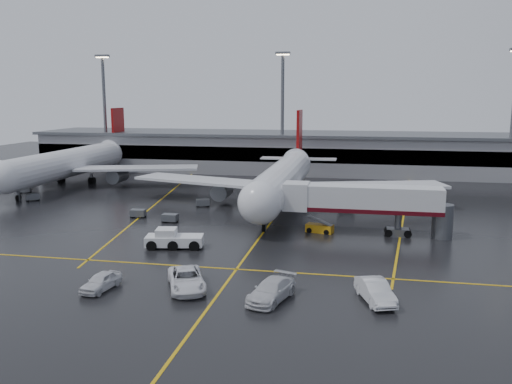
# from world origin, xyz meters

# --- Properties ---
(ground) EXTENTS (220.00, 220.00, 0.00)m
(ground) POSITION_xyz_m (0.00, 0.00, 0.00)
(ground) COLOR black
(ground) RESTS_ON ground
(apron_line_centre) EXTENTS (0.25, 90.00, 0.02)m
(apron_line_centre) POSITION_xyz_m (0.00, 0.00, 0.01)
(apron_line_centre) COLOR gold
(apron_line_centre) RESTS_ON ground
(apron_line_stop) EXTENTS (60.00, 0.25, 0.02)m
(apron_line_stop) POSITION_xyz_m (0.00, -22.00, 0.01)
(apron_line_stop) COLOR gold
(apron_line_stop) RESTS_ON ground
(apron_line_left) EXTENTS (9.99, 69.35, 0.02)m
(apron_line_left) POSITION_xyz_m (-20.00, 10.00, 0.01)
(apron_line_left) COLOR gold
(apron_line_left) RESTS_ON ground
(apron_line_right) EXTENTS (7.57, 69.64, 0.02)m
(apron_line_right) POSITION_xyz_m (18.00, 10.00, 0.01)
(apron_line_right) COLOR gold
(apron_line_right) RESTS_ON ground
(terminal) EXTENTS (122.00, 19.00, 8.60)m
(terminal) POSITION_xyz_m (0.00, 47.93, 4.32)
(terminal) COLOR gray
(terminal) RESTS_ON ground
(light_mast_left) EXTENTS (3.00, 1.20, 25.45)m
(light_mast_left) POSITION_xyz_m (-45.00, 42.00, 14.47)
(light_mast_left) COLOR #595B60
(light_mast_left) RESTS_ON ground
(light_mast_mid) EXTENTS (3.00, 1.20, 25.45)m
(light_mast_mid) POSITION_xyz_m (-5.00, 42.00, 14.47)
(light_mast_mid) COLOR #595B60
(light_mast_mid) RESTS_ON ground
(main_airliner) EXTENTS (48.80, 45.60, 14.10)m
(main_airliner) POSITION_xyz_m (0.00, 9.70, 4.21)
(main_airliner) COLOR silver
(main_airliner) RESTS_ON ground
(second_airliner) EXTENTS (48.80, 45.60, 14.10)m
(second_airliner) POSITION_xyz_m (-42.00, 21.70, 4.21)
(second_airliner) COLOR silver
(second_airliner) RESTS_ON ground
(jet_bridge) EXTENTS (19.90, 3.40, 6.05)m
(jet_bridge) POSITION_xyz_m (11.87, -6.00, 3.93)
(jet_bridge) COLOR silver
(jet_bridge) RESTS_ON ground
(pushback_tractor) EXTENTS (6.56, 3.65, 2.22)m
(pushback_tractor) POSITION_xyz_m (-8.57, -15.94, 0.88)
(pushback_tractor) COLOR silver
(pushback_tractor) RESTS_ON ground
(belt_loader) EXTENTS (3.52, 2.22, 2.08)m
(belt_loader) POSITION_xyz_m (6.73, -6.11, 0.51)
(belt_loader) COLOR orange
(belt_loader) RESTS_ON ground
(service_van_a) EXTENTS (5.18, 6.93, 1.75)m
(service_van_a) POSITION_xyz_m (-2.98, -28.09, 0.87)
(service_van_a) COLOR white
(service_van_a) RESTS_ON ground
(service_van_b) EXTENTS (3.94, 6.27, 1.69)m
(service_van_b) POSITION_xyz_m (4.60, -29.20, 0.85)
(service_van_b) COLOR silver
(service_van_b) RESTS_ON ground
(service_van_c) EXTENTS (3.52, 5.71, 1.78)m
(service_van_c) POSITION_xyz_m (12.88, -27.85, 0.89)
(service_van_c) COLOR silver
(service_van_c) RESTS_ON ground
(service_van_d) EXTENTS (2.40, 4.61, 1.50)m
(service_van_d) POSITION_xyz_m (-10.13, -29.65, 0.75)
(service_van_d) COLOR silver
(service_van_d) RESTS_ON ground
(baggage_cart_a) EXTENTS (2.01, 1.31, 1.12)m
(baggage_cart_a) POSITION_xyz_m (-13.09, -4.51, 0.63)
(baggage_cart_a) COLOR #595B60
(baggage_cart_a) RESTS_ON ground
(baggage_cart_b) EXTENTS (2.12, 1.50, 1.12)m
(baggage_cart_b) POSITION_xyz_m (-18.39, -2.60, 0.63)
(baggage_cart_b) COLOR #595B60
(baggage_cart_b) RESTS_ON ground
(baggage_cart_c) EXTENTS (2.32, 1.90, 1.12)m
(baggage_cart_c) POSITION_xyz_m (-11.82, 6.28, 0.63)
(baggage_cart_c) COLOR #595B60
(baggage_cart_c) RESTS_ON ground
(baggage_cart_d) EXTENTS (2.33, 1.91, 1.12)m
(baggage_cart_d) POSITION_xyz_m (-45.36, 11.58, 0.63)
(baggage_cart_d) COLOR #595B60
(baggage_cart_d) RESTS_ON ground
(baggage_cart_e) EXTENTS (2.36, 2.29, 1.12)m
(baggage_cart_e) POSITION_xyz_m (-39.85, 5.56, 0.63)
(baggage_cart_e) COLOR #595B60
(baggage_cart_e) RESTS_ON ground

